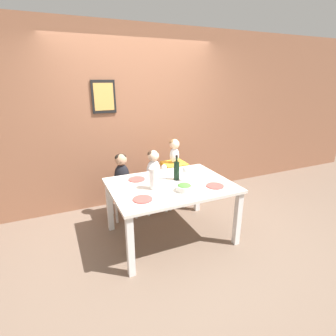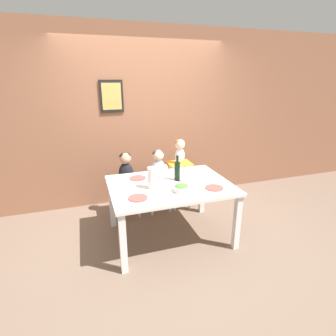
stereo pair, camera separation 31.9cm
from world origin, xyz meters
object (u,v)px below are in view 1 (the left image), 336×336
(salad_bowl_large, at_px, (184,187))
(dinner_plate_back_right, at_px, (194,173))
(paper_towel_roll, at_px, (154,178))
(dinner_plate_back_left, at_px, (137,179))
(dinner_plate_front_left, at_px, (143,199))
(wine_glass_near, at_px, (186,171))
(wine_bottle, at_px, (177,170))
(person_baby_right, at_px, (174,149))
(chair_far_left, at_px, (123,191))
(chair_far_center, at_px, (154,186))
(chair_right_highchair, at_px, (174,173))
(dinner_plate_front_right, at_px, (215,186))
(person_child_left, at_px, (121,169))
(person_child_center, at_px, (153,165))
(wine_glass_far, at_px, (164,169))

(salad_bowl_large, xyz_separation_m, dinner_plate_back_right, (0.40, 0.47, -0.04))
(paper_towel_roll, relative_size, dinner_plate_back_left, 1.22)
(salad_bowl_large, xyz_separation_m, dinner_plate_front_left, (-0.51, -0.02, -0.04))
(wine_glass_near, bearing_deg, wine_bottle, 130.73)
(person_baby_right, xyz_separation_m, dinner_plate_front_left, (-0.86, -1.03, -0.21))
(person_baby_right, xyz_separation_m, salad_bowl_large, (-0.35, -1.01, -0.17))
(chair_far_left, bearing_deg, dinner_plate_back_right, -31.62)
(paper_towel_roll, bearing_deg, chair_far_center, 69.44)
(chair_right_highchair, distance_m, dinner_plate_back_right, 0.56)
(chair_far_left, bearing_deg, dinner_plate_front_right, -50.29)
(paper_towel_roll, height_order, salad_bowl_large, paper_towel_roll)
(chair_far_center, bearing_deg, person_baby_right, 0.34)
(chair_far_left, distance_m, dinner_plate_back_right, 1.07)
(paper_towel_roll, bearing_deg, person_child_left, 102.45)
(wine_glass_near, bearing_deg, person_child_center, 100.83)
(wine_glass_far, relative_size, salad_bowl_large, 1.07)
(chair_right_highchair, distance_m, person_baby_right, 0.39)
(chair_far_left, bearing_deg, person_baby_right, 0.14)
(wine_glass_near, bearing_deg, person_child_left, 129.91)
(dinner_plate_back_left, bearing_deg, salad_bowl_large, -54.82)
(wine_bottle, xyz_separation_m, dinner_plate_back_right, (0.32, 0.12, -0.12))
(chair_far_left, bearing_deg, person_child_left, 90.00)
(chair_far_center, bearing_deg, paper_towel_roll, -110.56)
(chair_far_center, relative_size, wine_bottle, 1.51)
(chair_far_center, xyz_separation_m, paper_towel_roll, (-0.30, -0.81, 0.46))
(person_child_center, bearing_deg, dinner_plate_front_left, -116.87)
(person_child_center, bearing_deg, person_baby_right, 0.08)
(wine_bottle, bearing_deg, dinner_plate_back_left, 156.99)
(paper_towel_roll, bearing_deg, chair_right_highchair, 51.41)
(chair_far_left, distance_m, chair_far_center, 0.48)
(dinner_plate_front_left, relative_size, dinner_plate_back_left, 1.00)
(person_child_center, distance_m, wine_glass_near, 0.77)
(salad_bowl_large, bearing_deg, chair_far_center, 89.27)
(person_child_center, xyz_separation_m, dinner_plate_back_right, (0.38, -0.53, -0.00))
(chair_far_left, bearing_deg, paper_towel_roll, -77.53)
(chair_right_highchair, xyz_separation_m, dinner_plate_back_right, (0.04, -0.53, 0.18))
(person_child_left, bearing_deg, dinner_plate_back_left, -80.25)
(salad_bowl_large, bearing_deg, person_child_center, 89.27)
(wine_bottle, bearing_deg, wine_glass_near, -49.27)
(wine_glass_far, height_order, salad_bowl_large, wine_glass_far)
(dinner_plate_front_left, bearing_deg, salad_bowl_large, 2.54)
(person_child_left, bearing_deg, chair_far_center, -0.18)
(person_baby_right, height_order, wine_bottle, person_baby_right)
(chair_right_highchair, bearing_deg, dinner_plate_front_left, -130.00)
(paper_towel_roll, relative_size, wine_glass_near, 1.32)
(chair_far_center, height_order, person_baby_right, person_baby_right)
(chair_far_center, relative_size, wine_glass_far, 2.48)
(wine_bottle, bearing_deg, chair_far_left, 129.86)
(chair_right_highchair, relative_size, dinner_plate_front_left, 3.48)
(chair_right_highchair, height_order, person_child_left, person_child_left)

